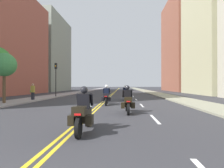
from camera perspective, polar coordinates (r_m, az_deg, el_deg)
The scene contains 17 objects.
ground_plane at distance 49.03m, azimuth 1.08°, elevation -2.26°, with size 264.00×264.00×0.00m, color #303035.
sidewalk_left at distance 50.01m, azimuth -8.37°, elevation -2.15°, with size 2.98×144.00×0.12m, color gray.
sidewalk_right at distance 49.41m, azimuth 10.64°, elevation -2.17°, with size 2.98×144.00×0.12m, color gray.
centreline_yellow_inner at distance 49.03m, azimuth 0.94°, elevation -2.25°, with size 0.12×132.00×0.01m, color yellow.
centreline_yellow_outer at distance 49.02m, azimuth 1.22°, elevation -2.25°, with size 0.12×132.00×0.01m, color yellow.
lane_dashes_white at distance 30.05m, azimuth 6.15°, elevation -3.44°, with size 0.14×56.40×0.01m.
building_left_1 at distance 38.30m, azimuth -28.75°, elevation 10.69°, with size 7.12×16.67×17.86m.
building_right_1 at distance 38.69m, azimuth 28.05°, elevation 13.25°, with size 6.21×13.85×21.39m.
building_left_2 at distance 54.81m, azimuth -18.75°, elevation 8.56°, with size 7.79×16.76×20.21m.
building_right_2 at distance 55.71m, azimuth 20.28°, elevation 11.13°, with size 6.68×18.93×25.40m.
motorcycle_0 at distance 6.46m, azimuth -8.79°, elevation -8.93°, with size 0.76×2.28×1.58m.
motorcycle_1 at distance 10.75m, azimuth 4.78°, elevation -5.51°, with size 0.77×2.26×1.61m.
motorcycle_2 at distance 15.26m, azimuth -1.75°, elevation -3.93°, with size 0.77×2.14×1.66m.
motorcycle_3 at distance 20.17m, azimuth 4.20°, elevation -3.09°, with size 0.78×2.32×1.63m.
traffic_light_near at distance 26.09m, azimuth -16.85°, elevation 3.06°, with size 0.28×0.38×4.58m.
pedestrian_0 at distance 20.98m, azimuth -23.14°, elevation -2.22°, with size 0.49×0.24×1.79m.
street_tree_1 at distance 18.19m, azimuth -30.18°, elevation 5.04°, with size 2.00×2.00×4.35m.
Camera 1 is at (1.81, -0.97, 1.62)m, focal length 29.79 mm.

